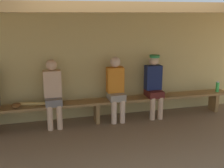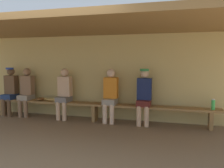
{
  "view_description": "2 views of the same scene",
  "coord_description": "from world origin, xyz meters",
  "px_view_note": "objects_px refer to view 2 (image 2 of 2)",
  "views": [
    {
      "loc": [
        -1.09,
        -3.78,
        2.19
      ],
      "look_at": [
        0.27,
        1.34,
        0.84
      ],
      "focal_mm": 44.79,
      "sensor_mm": 36.0,
      "label": 1
    },
    {
      "loc": [
        1.99,
        -3.94,
        1.53
      ],
      "look_at": [
        0.53,
        1.27,
        0.99
      ],
      "focal_mm": 37.15,
      "sensor_mm": 36.0,
      "label": 2
    }
  ],
  "objects_px": {
    "player_in_blue": "(110,93)",
    "player_in_white": "(10,89)",
    "bench": "(95,106)",
    "water_bottle_clear": "(213,105)",
    "player_with_sunglasses": "(26,90)",
    "baseball_bat": "(53,100)",
    "player_leftmost": "(64,91)",
    "baseball_glove_tan": "(40,99)",
    "player_shirtless_tan": "(144,94)"
  },
  "relations": [
    {
      "from": "player_in_blue",
      "to": "player_in_white",
      "type": "distance_m",
      "value": 2.95
    },
    {
      "from": "bench",
      "to": "water_bottle_clear",
      "type": "distance_m",
      "value": 2.79
    },
    {
      "from": "player_with_sunglasses",
      "to": "baseball_bat",
      "type": "height_order",
      "value": "player_with_sunglasses"
    },
    {
      "from": "player_in_white",
      "to": "water_bottle_clear",
      "type": "relative_size",
      "value": 5.57
    },
    {
      "from": "player_with_sunglasses",
      "to": "player_leftmost",
      "type": "bearing_deg",
      "value": 0.0
    },
    {
      "from": "player_in_blue",
      "to": "baseball_glove_tan",
      "type": "xyz_separation_m",
      "value": [
        -1.96,
        -0.04,
        -0.22
      ]
    },
    {
      "from": "player_leftmost",
      "to": "player_shirtless_tan",
      "type": "xyz_separation_m",
      "value": [
        2.11,
        0.0,
        0.02
      ]
    },
    {
      "from": "bench",
      "to": "player_with_sunglasses",
      "type": "xyz_separation_m",
      "value": [
        -2.01,
        0.0,
        0.34
      ]
    },
    {
      "from": "player_leftmost",
      "to": "player_shirtless_tan",
      "type": "distance_m",
      "value": 2.11
    },
    {
      "from": "player_leftmost",
      "to": "baseball_bat",
      "type": "height_order",
      "value": "player_leftmost"
    },
    {
      "from": "bench",
      "to": "player_shirtless_tan",
      "type": "relative_size",
      "value": 4.46
    },
    {
      "from": "baseball_bat",
      "to": "player_with_sunglasses",
      "type": "bearing_deg",
      "value": -168.54
    },
    {
      "from": "bench",
      "to": "baseball_bat",
      "type": "xyz_separation_m",
      "value": [
        -1.21,
        -0.0,
        0.11
      ]
    },
    {
      "from": "player_in_blue",
      "to": "baseball_glove_tan",
      "type": "bearing_deg",
      "value": -178.83
    },
    {
      "from": "player_in_white",
      "to": "player_leftmost",
      "type": "relative_size",
      "value": 1.01
    },
    {
      "from": "player_in_white",
      "to": "player_shirtless_tan",
      "type": "distance_m",
      "value": 3.79
    },
    {
      "from": "player_shirtless_tan",
      "to": "baseball_glove_tan",
      "type": "distance_m",
      "value": 2.81
    },
    {
      "from": "player_in_blue",
      "to": "player_shirtless_tan",
      "type": "distance_m",
      "value": 0.84
    },
    {
      "from": "bench",
      "to": "water_bottle_clear",
      "type": "relative_size",
      "value": 24.84
    },
    {
      "from": "bench",
      "to": "baseball_bat",
      "type": "distance_m",
      "value": 1.21
    },
    {
      "from": "player_in_blue",
      "to": "player_leftmost",
      "type": "distance_m",
      "value": 1.27
    },
    {
      "from": "water_bottle_clear",
      "to": "baseball_bat",
      "type": "height_order",
      "value": "water_bottle_clear"
    },
    {
      "from": "player_shirtless_tan",
      "to": "baseball_glove_tan",
      "type": "bearing_deg",
      "value": -179.17
    },
    {
      "from": "player_with_sunglasses",
      "to": "baseball_glove_tan",
      "type": "height_order",
      "value": "player_with_sunglasses"
    },
    {
      "from": "baseball_bat",
      "to": "player_shirtless_tan",
      "type": "bearing_deg",
      "value": 11.76
    },
    {
      "from": "player_in_white",
      "to": "player_shirtless_tan",
      "type": "bearing_deg",
      "value": 0.0
    },
    {
      "from": "player_in_white",
      "to": "water_bottle_clear",
      "type": "bearing_deg",
      "value": -0.53
    },
    {
      "from": "player_shirtless_tan",
      "to": "player_with_sunglasses",
      "type": "distance_m",
      "value": 3.26
    },
    {
      "from": "player_with_sunglasses",
      "to": "water_bottle_clear",
      "type": "bearing_deg",
      "value": -0.58
    },
    {
      "from": "player_in_white",
      "to": "player_in_blue",
      "type": "bearing_deg",
      "value": -0.01
    },
    {
      "from": "player_shirtless_tan",
      "to": "player_with_sunglasses",
      "type": "xyz_separation_m",
      "value": [
        -3.26,
        -0.0,
        -0.02
      ]
    },
    {
      "from": "player_in_blue",
      "to": "baseball_glove_tan",
      "type": "height_order",
      "value": "player_in_blue"
    },
    {
      "from": "water_bottle_clear",
      "to": "baseball_glove_tan",
      "type": "height_order",
      "value": "water_bottle_clear"
    },
    {
      "from": "bench",
      "to": "player_shirtless_tan",
      "type": "height_order",
      "value": "player_shirtless_tan"
    },
    {
      "from": "water_bottle_clear",
      "to": "baseball_glove_tan",
      "type": "distance_m",
      "value": 4.34
    },
    {
      "from": "player_with_sunglasses",
      "to": "baseball_bat",
      "type": "relative_size",
      "value": 1.68
    },
    {
      "from": "player_in_blue",
      "to": "bench",
      "type": "bearing_deg",
      "value": -179.57
    },
    {
      "from": "player_in_blue",
      "to": "water_bottle_clear",
      "type": "xyz_separation_m",
      "value": [
        2.37,
        -0.05,
        -0.15
      ]
    },
    {
      "from": "player_leftmost",
      "to": "player_in_white",
      "type": "bearing_deg",
      "value": 179.98
    },
    {
      "from": "player_shirtless_tan",
      "to": "water_bottle_clear",
      "type": "relative_size",
      "value": 5.57
    },
    {
      "from": "bench",
      "to": "water_bottle_clear",
      "type": "height_order",
      "value": "water_bottle_clear"
    },
    {
      "from": "player_in_blue",
      "to": "player_in_white",
      "type": "bearing_deg",
      "value": 179.99
    },
    {
      "from": "player_leftmost",
      "to": "baseball_glove_tan",
      "type": "height_order",
      "value": "player_leftmost"
    },
    {
      "from": "bench",
      "to": "player_with_sunglasses",
      "type": "distance_m",
      "value": 2.04
    },
    {
      "from": "player_leftmost",
      "to": "water_bottle_clear",
      "type": "xyz_separation_m",
      "value": [
        3.64,
        -0.05,
        -0.15
      ]
    },
    {
      "from": "bench",
      "to": "player_in_blue",
      "type": "height_order",
      "value": "player_in_blue"
    },
    {
      "from": "player_leftmost",
      "to": "player_with_sunglasses",
      "type": "bearing_deg",
      "value": 180.0
    },
    {
      "from": "player_in_blue",
      "to": "baseball_bat",
      "type": "bearing_deg",
      "value": -179.89
    },
    {
      "from": "bench",
      "to": "baseball_glove_tan",
      "type": "height_order",
      "value": "baseball_glove_tan"
    },
    {
      "from": "player_shirtless_tan",
      "to": "player_with_sunglasses",
      "type": "relative_size",
      "value": 1.01
    }
  ]
}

